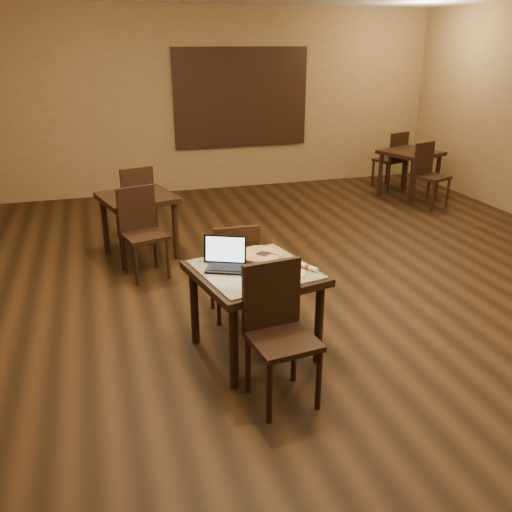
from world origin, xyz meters
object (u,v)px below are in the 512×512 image
object	(u,v)px
other_table_a_chair_near	(428,171)
other_table_a	(410,159)
chair_main_far	(235,266)
other_table_b_chair_near	(141,227)
tiled_table	(255,280)
other_table_b	(138,206)
pizza_pan	(260,256)
laptop	(227,259)
chair_main_near	(278,325)
other_table_a_chair_far	(393,157)
other_table_b_chair_far	(136,199)

from	to	relation	value
other_table_a_chair_near	other_table_a	bearing A→B (deg)	68.00
chair_main_far	other_table_b_chair_near	size ratio (longest dim) A/B	0.96
tiled_table	other_table_b	size ratio (longest dim) A/B	1.10
other_table_a_chair_near	pizza_pan	bearing A→B (deg)	-158.83
laptop	pizza_pan	world-z (taller)	laptop
pizza_pan	chair_main_near	bearing A→B (deg)	-98.71
other_table_a_chair_far	other_table_b	bearing A→B (deg)	4.83
laptop	other_table_a_chair_far	bearing A→B (deg)	71.65
tiled_table	other_table_b	world-z (taller)	tiled_table
other_table_a_chair_near	other_table_a_chair_far	bearing A→B (deg)	68.00
chair_main_far	other_table_b_chair_near	distance (m)	1.51
laptop	other_table_a_chair_far	xyz separation A→B (m)	(4.11, 4.48, -0.26)
tiled_table	pizza_pan	distance (m)	0.29
other_table_a_chair_near	other_table_b_chair_far	distance (m)	4.54
chair_main_far	laptop	bearing A→B (deg)	71.77
chair_main_far	laptop	distance (m)	0.62
tiled_table	other_table_b_chair_near	size ratio (longest dim) A/B	1.11
pizza_pan	other_table_a_chair_far	bearing A→B (deg)	48.86
chair_main_near	chair_main_far	distance (m)	1.23
chair_main_near	laptop	distance (m)	0.78
pizza_pan	other_table_a_chair_near	bearing A→B (deg)	40.35
other_table_a	other_table_b_chair_far	bearing A→B (deg)	171.91
other_table_a_chair_far	other_table_a	bearing A→B (deg)	68.00
tiled_table	other_table_b_chair_far	xyz separation A→B (m)	(-0.67, 3.10, -0.10)
other_table_a_chair_far	other_table_b_chair_near	world-z (taller)	other_table_a_chair_far
chair_main_near	other_table_a	bearing A→B (deg)	43.20
other_table_b	other_table_b_chair_near	distance (m)	0.58
other_table_a_chair_near	tiled_table	bearing A→B (deg)	-157.66
other_table_a_chair_near	other_table_b	bearing A→B (deg)	171.83
laptop	other_table_b_chair_far	bearing A→B (deg)	123.23
other_table_b_chair_far	other_table_a_chair_far	bearing A→B (deg)	-176.89
laptop	chair_main_near	bearing A→B (deg)	-50.93
other_table_b	other_table_b_chair_far	xyz separation A→B (m)	(0.02, 0.58, -0.08)
chair_main_far	other_table_a_chair_far	bearing A→B (deg)	-131.92
other_table_a	other_table_a_chair_far	size ratio (longest dim) A/B	1.05
other_table_b_chair_far	chair_main_near	bearing A→B (deg)	85.40
tiled_table	other_table_b_chair_far	distance (m)	3.18
other_table_a_chair_far	other_table_b_chair_far	distance (m)	4.82
chair_main_near	other_table_a_chair_far	distance (m)	6.51
laptop	pizza_pan	size ratio (longest dim) A/B	1.13
laptop	other_table_a_chair_far	distance (m)	6.08
pizza_pan	other_table_b	distance (m)	2.43
other_table_a_chair_far	other_table_b_chair_far	world-z (taller)	other_table_a_chair_far
pizza_pan	other_table_b_chair_far	xyz separation A→B (m)	(-0.79, 2.86, -0.21)
laptop	pizza_pan	distance (m)	0.35
pizza_pan	other_table_b_chair_far	size ratio (longest dim) A/B	0.37
chair_main_far	other_table_b	xyz separation A→B (m)	(-0.69, 1.91, 0.10)
other_table_a	chair_main_near	bearing A→B (deg)	-149.39
laptop	other_table_a_chair_far	world-z (taller)	laptop
tiled_table	other_table_a_chair_far	world-z (taller)	other_table_a_chair_far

